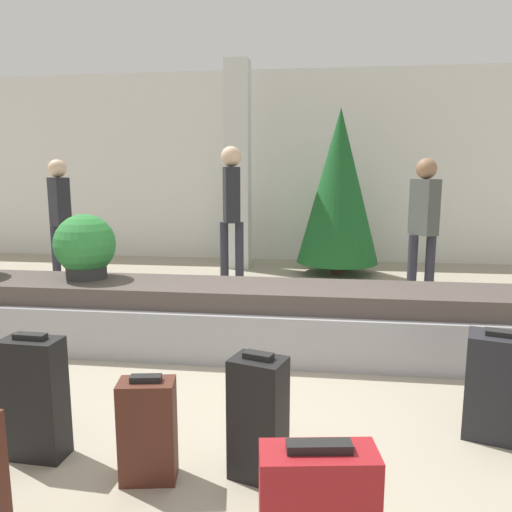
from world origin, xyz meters
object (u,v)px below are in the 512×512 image
object	(u,v)px
pillar	(238,167)
potted_plant_0	(85,247)
suitcase_2	(35,398)
suitcase_4	(148,430)
traveler_1	(231,203)
traveler_2	(60,211)
suitcase_1	(258,418)
suitcase_5	(501,387)
traveler_0	(424,218)
decorated_tree	(339,187)

from	to	relation	value
pillar	potted_plant_0	size ratio (longest dim) A/B	5.52
suitcase_2	suitcase_4	size ratio (longest dim) A/B	1.26
suitcase_4	traveler_1	world-z (taller)	traveler_1
traveler_1	traveler_2	size ratio (longest dim) A/B	1.09
suitcase_1	suitcase_4	xyz separation A→B (m)	(-0.54, -0.10, -0.05)
suitcase_4	traveler_2	world-z (taller)	traveler_2
pillar	suitcase_5	world-z (taller)	pillar
suitcase_4	pillar	bearing A→B (deg)	85.22
suitcase_4	traveler_0	bearing A→B (deg)	52.08
traveler_1	traveler_2	bearing A→B (deg)	72.09
traveler_1	decorated_tree	world-z (taller)	decorated_tree
pillar	suitcase_1	size ratio (longest dim) A/B	4.87
pillar	suitcase_5	xyz separation A→B (m)	(2.37, -4.97, -1.29)
suitcase_2	suitcase_4	bearing A→B (deg)	-7.27
suitcase_1	suitcase_5	size ratio (longest dim) A/B	1.02
suitcase_1	potted_plant_0	world-z (taller)	potted_plant_0
suitcase_4	traveler_0	world-z (taller)	traveler_0
pillar	suitcase_4	bearing A→B (deg)	-85.06
suitcase_1	suitcase_2	bearing A→B (deg)	-163.75
pillar	decorated_tree	size ratio (longest dim) A/B	1.31
suitcase_5	potted_plant_0	distance (m)	3.44
traveler_0	pillar	bearing A→B (deg)	21.60
traveler_0	traveler_1	xyz separation A→B (m)	(-2.32, 0.36, 0.12)
potted_plant_0	traveler_1	size ratio (longest dim) A/B	0.31
traveler_0	suitcase_2	bearing A→B (deg)	112.56
pillar	decorated_tree	world-z (taller)	pillar
pillar	suitcase_4	xyz separation A→B (m)	(0.49, -5.63, -1.34)
suitcase_5	pillar	bearing A→B (deg)	132.41
pillar	potted_plant_0	distance (m)	3.82
suitcase_2	traveler_0	bearing A→B (deg)	56.31
suitcase_1	traveler_0	size ratio (longest dim) A/B	0.39
suitcase_4	traveler_0	distance (m)	4.30
suitcase_1	potted_plant_0	distance (m)	2.65
traveler_2	pillar	bearing A→B (deg)	-104.42
suitcase_2	potted_plant_0	size ratio (longest dim) A/B	1.20
traveler_1	suitcase_5	bearing A→B (deg)	-166.04
suitcase_1	traveler_1	distance (m)	4.16
pillar	suitcase_2	world-z (taller)	pillar
suitcase_5	traveler_2	xyz separation A→B (m)	(-4.52, 3.41, 0.70)
suitcase_2	traveler_0	size ratio (longest dim) A/B	0.41
traveler_0	suitcase_1	bearing A→B (deg)	127.10
pillar	traveler_0	bearing A→B (deg)	-37.38
suitcase_1	decorated_tree	bearing A→B (deg)	101.30
suitcase_1	suitcase_2	distance (m)	1.21
potted_plant_0	suitcase_5	bearing A→B (deg)	-22.60
suitcase_4	traveler_2	xyz separation A→B (m)	(-2.64, 4.06, 0.74)
suitcase_4	traveler_2	size ratio (longest dim) A/B	0.33
potted_plant_0	traveler_1	world-z (taller)	traveler_1
suitcase_4	decorated_tree	size ratio (longest dim) A/B	0.23
pillar	suitcase_2	distance (m)	5.66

